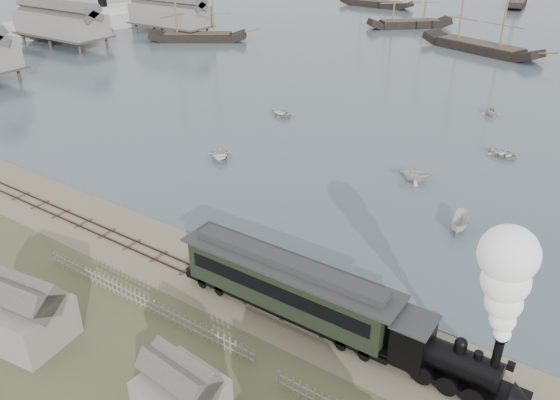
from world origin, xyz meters
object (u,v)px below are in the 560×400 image
Objects in this scene: locomotive at (486,328)px; passenger_coach at (286,284)px; beached_dinghy at (212,251)px; steamship at (103,7)px.

locomotive is 12.44m from passenger_coach.
beached_dinghy is at bearing 163.82° from passenger_coach.
steamship reaches higher than passenger_coach.
steamship is (-82.31, 58.66, 4.35)m from beached_dinghy.
passenger_coach is 9.05m from beached_dinghy.
passenger_coach is (-12.22, -0.00, -2.30)m from locomotive.
locomotive is 21.28m from beached_dinghy.
passenger_coach is at bearing -109.27° from steamship.
locomotive is 0.66× the size of passenger_coach.
steamship is at bearing 149.32° from locomotive.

